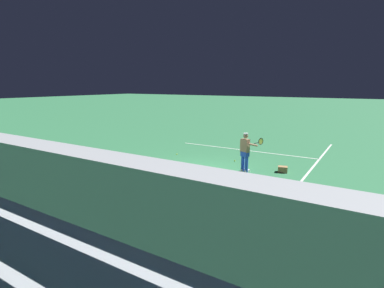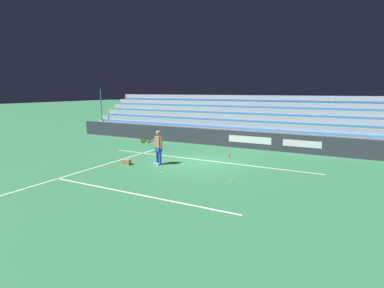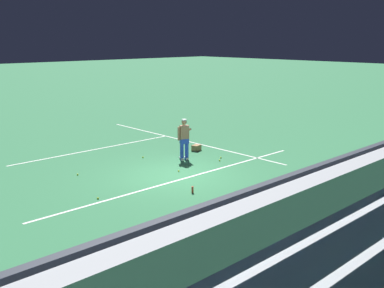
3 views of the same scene
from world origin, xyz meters
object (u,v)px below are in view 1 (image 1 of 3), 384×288
ball_box_cardboard (283,169)px  tennis_ball_by_box (266,181)px  tennis_ball_near_player (177,154)px  tennis_ball_far_left (255,181)px  tennis_ball_stray_back (235,161)px  tennis_ball_far_right (131,163)px  tennis_player (246,152)px  tennis_ball_on_baseline (206,173)px  water_bottle (152,179)px

ball_box_cardboard → tennis_ball_by_box: 1.71m
tennis_ball_near_player → tennis_ball_far_left: same height
tennis_ball_near_player → tennis_ball_by_box: size_ratio=1.00×
tennis_ball_stray_back → tennis_ball_far_right: bearing=-143.2°
tennis_player → tennis_ball_on_baseline: size_ratio=25.98×
water_bottle → tennis_ball_far_right: bearing=148.1°
tennis_ball_far_left → tennis_ball_stray_back: same height
tennis_player → tennis_ball_by_box: 1.77m
tennis_ball_stray_back → water_bottle: 4.88m
tennis_ball_far_left → water_bottle: water_bottle is taller
tennis_ball_on_baseline → tennis_ball_far_right: (-3.84, -0.50, 0.00)m
tennis_ball_far_left → tennis_ball_by_box: size_ratio=1.00×
tennis_player → tennis_ball_stray_back: tennis_player is taller
tennis_ball_on_baseline → tennis_ball_by_box: (2.57, 0.23, 0.00)m
tennis_ball_far_right → tennis_ball_by_box: (6.41, 0.73, 0.00)m
ball_box_cardboard → tennis_ball_near_player: (-5.80, 0.29, -0.10)m
tennis_ball_near_player → tennis_ball_on_baseline: 3.75m
tennis_ball_far_right → tennis_ball_stray_back: bearing=36.8°
tennis_ball_stray_back → tennis_ball_near_player: bearing=-174.1°
tennis_player → tennis_ball_stray_back: bearing=128.1°
tennis_player → water_bottle: 4.23m
tennis_ball_on_baseline → tennis_ball_stray_back: bearing=84.8°
tennis_player → tennis_ball_near_player: size_ratio=25.98×
ball_box_cardboard → water_bottle: ball_box_cardboard is taller
tennis_ball_stray_back → water_bottle: bearing=-107.8°
tennis_player → tennis_ball_on_baseline: (-1.33, -1.15, -0.86)m
tennis_player → tennis_ball_by_box: tennis_player is taller
tennis_player → tennis_ball_on_baseline: tennis_player is taller
tennis_player → ball_box_cardboard: (1.44, 0.77, -0.76)m
tennis_ball_far_left → tennis_ball_on_baseline: size_ratio=1.00×
tennis_ball_by_box → tennis_ball_stray_back: bearing=135.3°
tennis_ball_far_left → tennis_ball_by_box: bearing=36.7°
tennis_ball_on_baseline → water_bottle: bearing=-120.9°
tennis_player → water_bottle: bearing=-128.5°
tennis_ball_on_baseline → tennis_ball_far_right: size_ratio=1.00×
tennis_ball_far_right → tennis_ball_on_baseline: bearing=7.4°
tennis_ball_near_player → tennis_ball_far_right: same height
tennis_ball_stray_back → tennis_ball_by_box: bearing=-44.7°
tennis_ball_near_player → tennis_ball_far_left: bearing=-22.9°
tennis_ball_near_player → tennis_ball_stray_back: (3.26, 0.34, 0.00)m
tennis_player → tennis_ball_near_player: (-4.36, 1.06, -0.86)m
tennis_player → tennis_ball_far_left: size_ratio=25.98×
ball_box_cardboard → water_bottle: (-4.03, -4.02, -0.02)m
water_bottle → tennis_ball_on_baseline: bearing=59.1°
tennis_ball_stray_back → ball_box_cardboard: bearing=-13.8°
tennis_ball_on_baseline → water_bottle: water_bottle is taller
tennis_ball_near_player → tennis_ball_far_left: (5.27, -2.23, 0.00)m
tennis_ball_near_player → water_bottle: (1.77, -4.31, 0.08)m
tennis_ball_near_player → tennis_ball_by_box: 5.94m
tennis_ball_far_right → water_bottle: 3.04m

